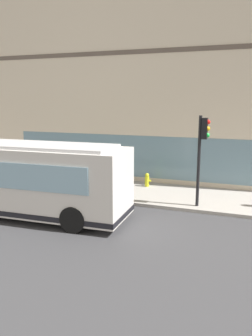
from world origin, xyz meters
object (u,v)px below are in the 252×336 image
fire_hydrant (147,180)px  newspaper_vending_box (12,175)px  city_bus_nearside (12,178)px  pedestrian_near_hydrant (125,175)px  traffic_light_near_corner (202,144)px

fire_hydrant → newspaper_vending_box: (-1.92, 7.46, 0.09)m
city_bus_nearside → newspaper_vending_box: bearing=39.5°
fire_hydrant → pedestrian_near_hydrant: pedestrian_near_hydrant is taller
traffic_light_near_corner → newspaper_vending_box: size_ratio=4.45×
traffic_light_near_corner → newspaper_vending_box: 10.97m
city_bus_nearside → fire_hydrant: bearing=-35.2°
traffic_light_near_corner → pedestrian_near_hydrant: size_ratio=2.19×
traffic_light_near_corner → fire_hydrant: (2.55, 3.24, -2.43)m
fire_hydrant → pedestrian_near_hydrant: bearing=168.7°
fire_hydrant → pedestrian_near_hydrant: (-2.21, 0.44, 0.70)m
city_bus_nearside → traffic_light_near_corner: 8.26m
city_bus_nearside → pedestrian_near_hydrant: bearing=-45.3°
traffic_light_near_corner → city_bus_nearside: bearing=114.4°
fire_hydrant → newspaper_vending_box: bearing=104.5°
traffic_light_near_corner → newspaper_vending_box: bearing=86.7°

